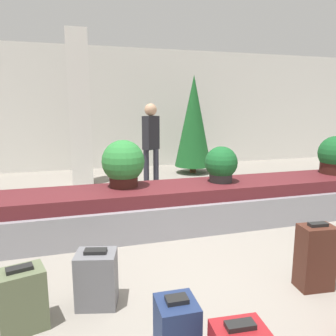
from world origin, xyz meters
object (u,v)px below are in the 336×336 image
object	(u,v)px
suitcase_2	(22,299)
potted_plant_1	(123,164)
suitcase_0	(315,257)
potted_plant_0	(221,165)
pillar	(79,110)
decorated_tree	(193,121)
potted_plant_2	(336,156)
traveler_0	(151,139)
suitcase_1	(97,279)

from	to	relation	value
suitcase_2	potted_plant_1	size ratio (longest dim) A/B	0.79
suitcase_0	potted_plant_0	size ratio (longest dim) A/B	1.23
pillar	potted_plant_0	distance (m)	3.60
decorated_tree	suitcase_0	bearing A→B (deg)	-98.91
potted_plant_1	decorated_tree	bearing A→B (deg)	55.79
potted_plant_1	decorated_tree	world-z (taller)	decorated_tree
potted_plant_2	traveler_0	world-z (taller)	traveler_0
pillar	traveler_0	size ratio (longest dim) A/B	1.86
suitcase_2	potted_plant_1	xyz separation A→B (m)	(1.07, 1.88, 0.67)
decorated_tree	traveler_0	bearing A→B (deg)	-135.68
potted_plant_0	potted_plant_2	size ratio (longest dim) A/B	0.84
pillar	traveler_0	world-z (taller)	pillar
traveler_0	potted_plant_0	bearing A→B (deg)	-109.74
suitcase_2	potted_plant_2	distance (m)	4.89
suitcase_0	potted_plant_2	world-z (taller)	potted_plant_2
suitcase_2	potted_plant_0	xyz separation A→B (m)	(2.46, 1.77, 0.60)
potted_plant_0	suitcase_2	bearing A→B (deg)	-144.26
decorated_tree	potted_plant_0	bearing A→B (deg)	-104.39
suitcase_0	suitcase_2	distance (m)	2.51
suitcase_0	suitcase_2	world-z (taller)	suitcase_0
suitcase_2	traveler_0	world-z (taller)	traveler_0
potted_plant_1	potted_plant_2	world-z (taller)	potted_plant_1
pillar	potted_plant_0	bearing A→B (deg)	-58.31
potted_plant_1	potted_plant_2	size ratio (longest dim) A/B	1.04
potted_plant_2	potted_plant_1	bearing A→B (deg)	178.69
suitcase_0	potted_plant_1	world-z (taller)	potted_plant_1
suitcase_1	potted_plant_1	size ratio (longest dim) A/B	0.78
suitcase_0	potted_plant_0	bearing A→B (deg)	97.23
pillar	suitcase_1	bearing A→B (deg)	-90.62
suitcase_1	suitcase_0	bearing A→B (deg)	5.26
pillar	decorated_tree	xyz separation A→B (m)	(2.74, 0.47, -0.30)
suitcase_0	traveler_0	bearing A→B (deg)	104.17
suitcase_2	pillar	bearing A→B (deg)	67.55
suitcase_1	suitcase_2	xyz separation A→B (m)	(-0.56, -0.16, 0.00)
potted_plant_2	suitcase_1	bearing A→B (deg)	-157.38
suitcase_2	potted_plant_0	bearing A→B (deg)	20.58
suitcase_1	traveler_0	world-z (taller)	traveler_0
decorated_tree	suitcase_1	bearing A→B (deg)	-118.77
suitcase_2	traveler_0	xyz separation A→B (m)	(1.92, 3.84, 0.79)
suitcase_0	potted_plant_1	xyz separation A→B (m)	(-1.44, 2.03, 0.60)
suitcase_2	decorated_tree	xyz separation A→B (m)	(3.35, 5.23, 1.06)
suitcase_0	potted_plant_2	size ratio (longest dim) A/B	1.04
suitcase_1	suitcase_2	world-z (taller)	suitcase_2
suitcase_0	decorated_tree	size ratio (longest dim) A/B	0.26
suitcase_0	traveler_0	xyz separation A→B (m)	(-0.58, 3.99, 0.73)
suitcase_0	potted_plant_2	xyz separation A→B (m)	(2.00, 1.95, 0.57)
suitcase_1	traveler_0	xyz separation A→B (m)	(1.36, 3.69, 0.80)
potted_plant_0	potted_plant_1	world-z (taller)	potted_plant_1
potted_plant_0	suitcase_0	bearing A→B (deg)	-88.66
potted_plant_0	decorated_tree	xyz separation A→B (m)	(0.89, 3.46, 0.46)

